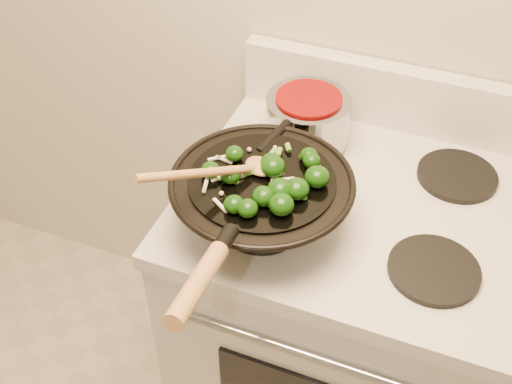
% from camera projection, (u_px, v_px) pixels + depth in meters
% --- Properties ---
extents(stove, '(0.78, 0.67, 1.08)m').
position_uv_depth(stove, '(344.00, 322.00, 1.71)').
color(stove, silver).
rests_on(stove, ground).
extents(wok, '(0.37, 0.62, 0.22)m').
position_uv_depth(wok, '(261.00, 199.00, 1.29)').
color(wok, black).
rests_on(wok, stove).
extents(stirfry, '(0.25, 0.23, 0.04)m').
position_uv_depth(stirfry, '(273.00, 181.00, 1.23)').
color(stirfry, '#0F3508').
rests_on(stirfry, wok).
extents(wooden_spoon, '(0.19, 0.27, 0.12)m').
position_uv_depth(wooden_spoon, '(227.00, 170.00, 1.22)').
color(wooden_spoon, '#B07C45').
rests_on(wooden_spoon, wok).
extents(saucepan, '(0.20, 0.32, 0.12)m').
position_uv_depth(saucepan, '(307.00, 118.00, 1.50)').
color(saucepan, '#94979C').
rests_on(saucepan, stove).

